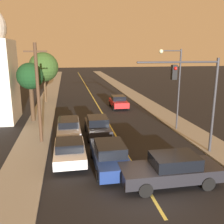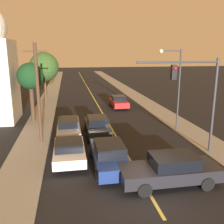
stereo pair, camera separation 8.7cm
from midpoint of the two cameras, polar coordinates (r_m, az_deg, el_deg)
The scene contains 15 objects.
ground_plane at distance 12.88m, azimuth 8.54°, elevation -18.00°, with size 200.00×200.00×0.00m, color black.
road_surface at distance 46.97m, azimuth -5.65°, elevation 5.37°, with size 10.48×80.00×0.01m.
sidewalk_left at distance 46.89m, azimuth -13.61°, elevation 5.10°, with size 2.50×80.00×0.12m.
sidewalk_right at distance 47.91m, azimuth 2.14°, elevation 5.65°, with size 2.50×80.00×0.12m.
car_near_lane_front at distance 14.89m, azimuth -0.72°, elevation -9.81°, with size 1.96×4.94×1.59m.
car_near_lane_second at distance 20.31m, azimuth -3.46°, elevation -3.31°, with size 1.89×4.53×1.64m.
car_outer_lane_front at distance 15.90m, azimuth -9.81°, elevation -8.63°, with size 2.01×4.06×1.43m.
car_outer_lane_second at distance 20.15m, azimuth -9.99°, elevation -3.56°, with size 1.87×5.00×1.60m.
car_far_oncoming at distance 30.52m, azimuth 1.42°, elevation 2.35°, with size 1.90×3.91×1.47m.
car_crossing_right at distance 13.52m, azimuth 13.20°, elevation -12.62°, with size 5.19×2.06×1.60m.
traffic_signal_mast at distance 16.79m, azimuth 18.82°, elevation 4.89°, with size 5.37×0.42×6.23m.
streetlamp_right at distance 21.72m, azimuth 13.90°, elevation 7.47°, with size 1.99×0.36×6.82m.
utility_pole_left at distance 18.81m, azimuth -16.67°, elevation 4.40°, with size 1.60×0.24×7.22m.
tree_left_near at distance 34.28m, azimuth -15.44°, elevation 9.86°, with size 3.81×3.81×6.54m.
tree_left_far at distance 25.03m, azimuth -18.32°, elevation 7.60°, with size 2.51×2.51×5.61m.
Camera 1 is at (-3.77, -10.33, 6.73)m, focal length 40.00 mm.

